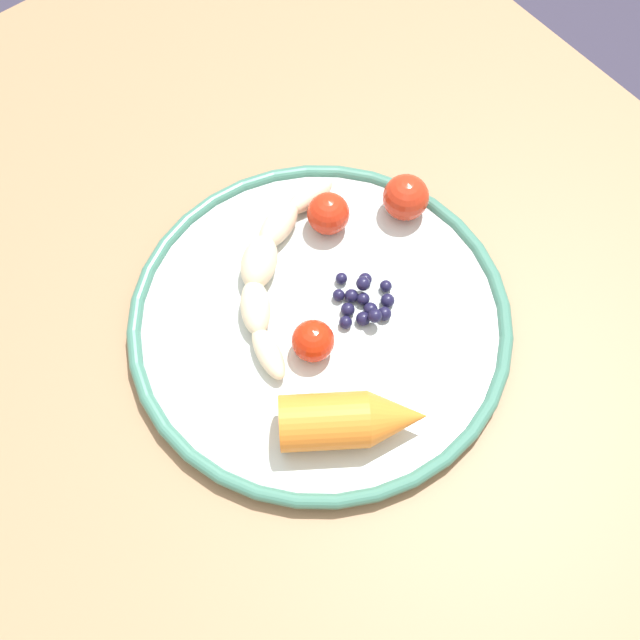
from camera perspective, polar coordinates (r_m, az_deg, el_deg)
The scene contains 9 objects.
ground_plane at distance 1.45m, azimuth 1.01°, elevation -15.31°, with size 6.00×6.00×0.00m, color #363246.
dining_table at distance 0.82m, azimuth 1.74°, elevation -4.99°, with size 1.06×0.79×0.77m.
plate at distance 0.72m, azimuth 0.00°, elevation -0.11°, with size 0.32×0.32×0.02m.
banana at distance 0.73m, azimuth -3.27°, elevation 3.60°, with size 0.14×0.16×0.03m.
carrot_orange at distance 0.66m, azimuth 2.24°, elevation -6.60°, with size 0.10×0.12×0.04m.
blueberry_pile at distance 0.72m, azimuth 2.92°, elevation 1.24°, with size 0.06×0.06×0.02m.
tomato_near at distance 0.69m, azimuth -0.46°, elevation -1.39°, with size 0.03×0.03×0.03m, color red.
tomato_mid at distance 0.77m, azimuth 5.68°, elevation 8.05°, with size 0.04×0.04×0.04m, color red.
tomato_far at distance 0.76m, azimuth 0.55°, elevation 7.03°, with size 0.04×0.04×0.04m, color red.
Camera 1 is at (-0.23, 0.22, 1.42)m, focal length 48.54 mm.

